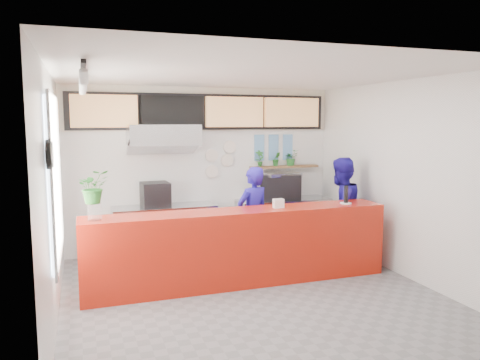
{
  "coord_description": "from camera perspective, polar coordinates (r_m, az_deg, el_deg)",
  "views": [
    {
      "loc": [
        -2.16,
        -5.91,
        2.38
      ],
      "look_at": [
        0.1,
        0.7,
        1.5
      ],
      "focal_mm": 35.0,
      "sensor_mm": 36.0,
      "label": 1
    }
  ],
  "objects": [
    {
      "name": "cream_band",
      "position": [
        8.68,
        -4.51,
        8.6
      ],
      "size": [
        5.0,
        0.02,
        0.8
      ],
      "primitive_type": "cube",
      "color": "beige",
      "rests_on": "wall_back"
    },
    {
      "name": "wall_back",
      "position": [
        8.73,
        -4.46,
        1.36
      ],
      "size": [
        5.0,
        0.0,
        5.0
      ],
      "primitive_type": "plane",
      "rotation": [
        1.57,
        0.0,
        0.0
      ],
      "color": "white",
      "rests_on": "ground"
    },
    {
      "name": "menu_board_mid_left",
      "position": [
        8.44,
        -8.24,
        8.25
      ],
      "size": [
        1.1,
        0.1,
        0.55
      ],
      "primitive_type": "cube",
      "color": "black",
      "rests_on": "wall_back"
    },
    {
      "name": "herb_a",
      "position": [
        8.95,
        2.41,
        2.67
      ],
      "size": [
        0.18,
        0.13,
        0.32
      ],
      "primitive_type": "imported",
      "rotation": [
        0.0,
        0.0,
        0.11
      ],
      "color": "#256C26",
      "rests_on": "herb_shelf"
    },
    {
      "name": "window_frame",
      "position": [
        6.25,
        -21.42,
        0.45
      ],
      "size": [
        0.03,
        2.3,
        2.0
      ],
      "primitive_type": "cube",
      "color": "#B2B5BA",
      "rests_on": "wall_left"
    },
    {
      "name": "wall_clock_rim",
      "position": [
        5.03,
        -22.27,
        2.9
      ],
      "size": [
        0.05,
        0.3,
        0.3
      ],
      "primitive_type": "cylinder",
      "rotation": [
        0.0,
        1.57,
        0.0
      ],
      "color": "black",
      "rests_on": "wall_left"
    },
    {
      "name": "basil_vase",
      "position": [
        6.32,
        -17.43,
        -0.79
      ],
      "size": [
        0.46,
        0.42,
        0.44
      ],
      "primitive_type": "imported",
      "rotation": [
        0.0,
        0.0,
        0.23
      ],
      "color": "#256C26",
      "rests_on": "glass_vase"
    },
    {
      "name": "window_pane",
      "position": [
        6.25,
        -21.6,
        0.44
      ],
      "size": [
        0.04,
        2.2,
        1.9
      ],
      "primitive_type": "cube",
      "color": "silver",
      "rests_on": "wall_left"
    },
    {
      "name": "espresso_tray",
      "position": [
        8.92,
        4.94,
        0.72
      ],
      "size": [
        0.75,
        0.57,
        0.06
      ],
      "primitive_type": "cube",
      "rotation": [
        0.0,
        0.0,
        0.15
      ],
      "color": "silver",
      "rests_on": "espresso_machine"
    },
    {
      "name": "soffit",
      "position": [
        8.65,
        -4.46,
        8.28
      ],
      "size": [
        4.8,
        0.04,
        0.65
      ],
      "primitive_type": "cube",
      "color": "black",
      "rests_on": "wall_back"
    },
    {
      "name": "dec_plate_b",
      "position": [
        8.81,
        -1.58,
        2.41
      ],
      "size": [
        0.24,
        0.03,
        0.24
      ],
      "primitive_type": "cylinder",
      "rotation": [
        1.57,
        0.0,
        0.0
      ],
      "color": "silver",
      "rests_on": "wall_back"
    },
    {
      "name": "right_bench",
      "position": [
        9.1,
        5.31,
        -5.1
      ],
      "size": [
        1.8,
        0.6,
        0.9
      ],
      "primitive_type": "cube",
      "color": "#B2B5BA",
      "rests_on": "ground"
    },
    {
      "name": "photo_frame_b",
      "position": [
        9.12,
        4.12,
        4.77
      ],
      "size": [
        0.2,
        0.02,
        0.25
      ],
      "primitive_type": "cube",
      "color": "#598CBF",
      "rests_on": "wall_back"
    },
    {
      "name": "glass_vase",
      "position": [
        6.37,
        -17.32,
        -3.73
      ],
      "size": [
        0.22,
        0.22,
        0.22
      ],
      "primitive_type": "cylinder",
      "rotation": [
        0.0,
        0.0,
        -0.26
      ],
      "color": "white",
      "rests_on": "service_counter"
    },
    {
      "name": "dec_plate_c",
      "position": [
        8.74,
        -3.45,
        1.05
      ],
      "size": [
        0.24,
        0.03,
        0.24
      ],
      "primitive_type": "cylinder",
      "rotation": [
        1.57,
        0.0,
        0.0
      ],
      "color": "silver",
      "rests_on": "wall_back"
    },
    {
      "name": "herb_b",
      "position": [
        9.08,
        4.46,
        2.58
      ],
      "size": [
        0.16,
        0.13,
        0.27
      ],
      "primitive_type": "imported",
      "rotation": [
        0.0,
        0.0,
        -0.05
      ],
      "color": "#256C26",
      "rests_on": "herb_shelf"
    },
    {
      "name": "napkin_holder",
      "position": [
        6.98,
        4.71,
        -2.86
      ],
      "size": [
        0.15,
        0.1,
        0.13
      ],
      "primitive_type": "cube",
      "rotation": [
        0.0,
        0.0,
        0.02
      ],
      "color": "white",
      "rests_on": "service_counter"
    },
    {
      "name": "photo_frame_a",
      "position": [
        9.01,
        2.36,
        4.75
      ],
      "size": [
        0.2,
        0.02,
        0.25
      ],
      "primitive_type": "cube",
      "color": "#598CBF",
      "rests_on": "wall_back"
    },
    {
      "name": "extraction_hood",
      "position": [
        8.18,
        -9.34,
        5.47
      ],
      "size": [
        1.2,
        0.7,
        0.35
      ],
      "primitive_type": "cube",
      "color": "#B2B5BA",
      "rests_on": "ceiling"
    },
    {
      "name": "hood_lip",
      "position": [
        8.18,
        -9.31,
        4.07
      ],
      "size": [
        1.2,
        0.69,
        0.31
      ],
      "primitive_type": "cube",
      "rotation": [
        -0.35,
        0.0,
        0.0
      ],
      "color": "#B2B5BA",
      "rests_on": "ceiling"
    },
    {
      "name": "photo_frame_f",
      "position": [
        9.26,
        5.82,
        3.23
      ],
      "size": [
        0.2,
        0.02,
        0.25
      ],
      "primitive_type": "cube",
      "color": "#598CBF",
      "rests_on": "wall_back"
    },
    {
      "name": "service_counter",
      "position": [
        6.91,
        0.02,
        -8.16
      ],
      "size": [
        4.5,
        0.6,
        1.1
      ],
      "primitive_type": "cube",
      "color": "#AF1C0C",
      "rests_on": "ground"
    },
    {
      "name": "white_plate",
      "position": [
        7.5,
        12.76,
        -2.78
      ],
      "size": [
        0.23,
        0.23,
        0.01
      ],
      "primitive_type": "cylinder",
      "rotation": [
        0.0,
        0.0,
        -0.38
      ],
      "color": "white",
      "rests_on": "service_counter"
    },
    {
      "name": "photo_frame_c",
      "position": [
        9.24,
        5.84,
        4.78
      ],
      "size": [
        0.2,
        0.02,
        0.25
      ],
      "primitive_type": "cube",
      "color": "#598CBF",
      "rests_on": "wall_back"
    },
    {
      "name": "photo_frame_d",
      "position": [
        9.02,
        2.35,
        3.16
      ],
      "size": [
        0.2,
        0.02,
        0.25
      ],
      "primitive_type": "cube",
      "color": "#598CBF",
      "rests_on": "wall_back"
    },
    {
      "name": "pepper_mill",
      "position": [
        7.48,
        12.79,
        -1.7
      ],
      "size": [
        0.08,
        0.08,
        0.27
      ],
      "primitive_type": "cylinder",
      "rotation": [
        0.0,
        0.0,
        0.3
      ],
      "color": "black",
      "rests_on": "white_plate"
    },
    {
      "name": "herb_shelf",
      "position": [
        9.16,
        5.44,
        1.63
      ],
      "size": [
        1.4,
        0.18,
        0.04
      ],
      "primitive_type": "cube",
      "color": "brown",
      "rests_on": "wall_back"
    },
    {
      "name": "wall_left",
      "position": [
        5.98,
        -21.93,
        -1.79
      ],
      "size": [
        0.0,
        5.0,
        5.0
      ],
      "primitive_type": "plane",
      "rotation": [
        1.57,
        0.0,
        1.57
      ],
      "color": "white",
      "rests_on": "ground"
    },
    {
      "name": "menu_board_far_left",
      "position": [
        8.3,
        -16.21,
        8.07
      ],
      "size": [
        1.1,
        0.1,
        0.55
      ],
      "primitive_type": "cube",
      "color": "tan",
      "rests_on": "wall_back"
    },
    {
      "name": "staff_center",
      "position": [
        7.58,
        1.58,
        -4.63
      ],
      "size": [
        0.7,
        0.58,
        1.66
      ],
      "primitive_type": "imported",
      "rotation": [
        0.0,
        0.0,
        3.48
      ],
      "color": "#201594",
      "rests_on": "ground"
    },
    {
      "name": "staff_right",
      "position": [
        8.18,
        12.11,
        -3.5
      ],
      "size": [
        1.04,
        0.93,
        1.77
      ],
      "primitive_type": "imported",
      "rotation": [
        0.0,
        0.0,
        3.5
      ],
      "color": "#201594",
      "rests_on": "ground"
    },
    {
      "name": "prep_bench",
      "position": [
        8.45,
        -9.17,
        -6.13
      ],
      "size": [
        1.8,
        0.6,
        0.9
      ],
      "primitive_type": "cube",
      "color": "#B2B5BA",
      "rests_on": "ground"
    },
    {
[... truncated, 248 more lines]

